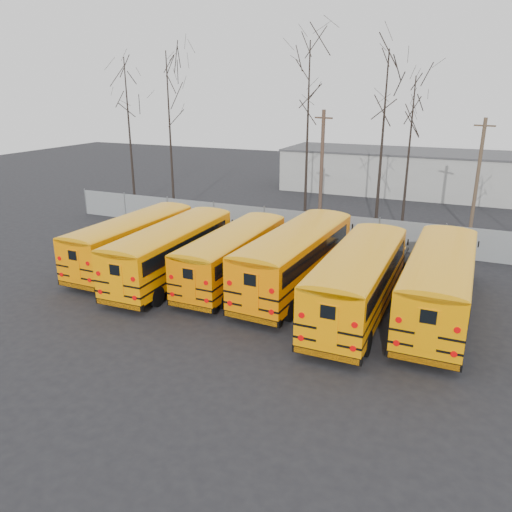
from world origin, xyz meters
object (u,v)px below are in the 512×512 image
at_px(bus_d, 297,253).
at_px(utility_pole_left, 322,168).
at_px(bus_f, 440,278).
at_px(utility_pole_right, 478,175).
at_px(bus_a, 134,237).
at_px(bus_c, 235,251).
at_px(bus_b, 174,247).
at_px(bus_e, 360,275).

relative_size(bus_d, utility_pole_left, 1.39).
bearing_deg(bus_f, utility_pole_right, 86.66).
distance_m(bus_a, bus_c, 6.42).
bearing_deg(bus_c, utility_pole_left, 87.00).
relative_size(bus_b, utility_pole_right, 1.39).
xyz_separation_m(bus_d, utility_pole_right, (7.96, 15.23, 2.21)).
height_order(bus_a, bus_c, bus_a).
bearing_deg(utility_pole_right, utility_pole_left, -149.04).
distance_m(bus_a, bus_f, 16.68).
bearing_deg(bus_e, bus_b, 177.70).
relative_size(bus_c, bus_e, 0.91).
height_order(bus_b, bus_c, bus_b).
bearing_deg(bus_d, utility_pole_left, 104.93).
bearing_deg(bus_e, bus_c, 169.23).
bearing_deg(bus_c, utility_pole_right, 54.56).
bearing_deg(bus_a, utility_pole_left, 62.40).
height_order(bus_e, bus_f, bus_f).
xyz_separation_m(bus_b, bus_f, (13.46, 0.56, 0.07)).
height_order(bus_b, bus_e, bus_e).
bearing_deg(utility_pole_left, bus_e, -46.67).
bearing_deg(utility_pole_left, bus_a, -98.74).
xyz_separation_m(bus_d, bus_e, (3.57, -1.78, -0.03)).
distance_m(bus_d, bus_f, 6.95).
bearing_deg(utility_pole_left, bus_f, -34.40).
bearing_deg(bus_c, bus_b, -164.13).
distance_m(bus_a, utility_pole_right, 23.78).
bearing_deg(utility_pole_left, bus_d, -58.29).
xyz_separation_m(bus_a, bus_c, (6.42, 0.03, -0.03)).
height_order(bus_a, bus_b, bus_b).
bearing_deg(bus_a, bus_e, -4.41).
xyz_separation_m(bus_e, utility_pole_left, (-6.14, 14.36, 2.47)).
relative_size(bus_e, bus_f, 1.00).
distance_m(bus_e, bus_f, 3.50).
xyz_separation_m(bus_c, utility_pole_right, (11.30, 15.65, 2.40)).
bearing_deg(bus_b, utility_pole_right, 47.90).
relative_size(bus_c, bus_f, 0.91).
bearing_deg(bus_a, bus_c, 1.60).
xyz_separation_m(bus_a, utility_pole_right, (17.72, 15.68, 2.37)).
bearing_deg(bus_a, bus_b, -13.55).
xyz_separation_m(bus_f, utility_pole_right, (1.05, 15.98, 2.23)).
relative_size(bus_c, utility_pole_right, 1.31).
bearing_deg(bus_f, bus_c, 178.56).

